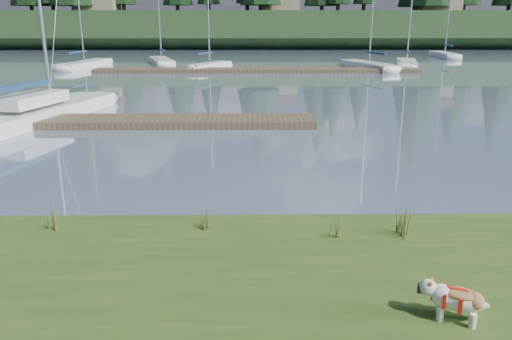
{
  "coord_description": "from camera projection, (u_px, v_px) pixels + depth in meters",
  "views": [
    {
      "loc": [
        1.45,
        -10.72,
        4.06
      ],
      "look_at": [
        1.57,
        -0.5,
        0.97
      ],
      "focal_mm": 35.0,
      "sensor_mm": 36.0,
      "label": 1
    }
  ],
  "objects": [
    {
      "name": "sailboat_bg_5",
      "position": [
        443.0,
        54.0,
        56.03
      ],
      "size": [
        2.08,
        7.97,
        11.28
      ],
      "rotation": [
        0.0,
        0.0,
        1.5
      ],
      "color": "white",
      "rests_on": "ground"
    },
    {
      "name": "ridge",
      "position": [
        241.0,
        30.0,
        80.57
      ],
      "size": [
        200.0,
        20.0,
        5.0
      ],
      "primitive_type": "cube",
      "color": "black",
      "rests_on": "ground"
    },
    {
      "name": "sailboat_bg_2",
      "position": [
        213.0,
        65.0,
        42.52
      ],
      "size": [
        3.87,
        5.46,
        8.81
      ],
      "rotation": [
        0.0,
        0.0,
        1.03
      ],
      "color": "white",
      "rests_on": "ground"
    },
    {
      "name": "weed_3",
      "position": [
        51.0,
        217.0,
        9.13
      ],
      "size": [
        0.17,
        0.14,
        0.57
      ],
      "color": "#475B23",
      "rests_on": "bank"
    },
    {
      "name": "dock_near",
      "position": [
        114.0,
        122.0,
        19.95
      ],
      "size": [
        16.0,
        2.0,
        0.3
      ],
      "primitive_type": "cube",
      "color": "#4C3D2C",
      "rests_on": "ground"
    },
    {
      "name": "sailboat_bg_1",
      "position": [
        161.0,
        61.0,
        47.35
      ],
      "size": [
        3.8,
        7.94,
        11.7
      ],
      "rotation": [
        0.0,
        0.0,
        1.87
      ],
      "color": "white",
      "rests_on": "ground"
    },
    {
      "name": "sailboat_main",
      "position": [
        51.0,
        107.0,
        21.57
      ],
      "size": [
        4.4,
        10.37,
        14.51
      ],
      "rotation": [
        0.0,
        0.0,
        1.33
      ],
      "color": "white",
      "rests_on": "ground"
    },
    {
      "name": "sailboat_bg_0",
      "position": [
        89.0,
        63.0,
        44.42
      ],
      "size": [
        3.17,
        8.53,
        12.09
      ],
      "rotation": [
        0.0,
        0.0,
        1.38
      ],
      "color": "white",
      "rests_on": "ground"
    },
    {
      "name": "sailboat_bg_3",
      "position": [
        365.0,
        65.0,
        43.21
      ],
      "size": [
        4.02,
        8.46,
        12.22
      ],
      "rotation": [
        0.0,
        0.0,
        1.87
      ],
      "color": "white",
      "rests_on": "ground"
    },
    {
      "name": "weed_0",
      "position": [
        207.0,
        217.0,
        9.24
      ],
      "size": [
        0.17,
        0.14,
        0.49
      ],
      "color": "#475B23",
      "rests_on": "bank"
    },
    {
      "name": "dock_far",
      "position": [
        257.0,
        70.0,
        40.11
      ],
      "size": [
        26.0,
        2.2,
        0.3
      ],
      "primitive_type": "cube",
      "color": "#4C3D2C",
      "rests_on": "ground"
    },
    {
      "name": "mud_lip",
      "position": [
        178.0,
        230.0,
        9.87
      ],
      "size": [
        60.0,
        0.5,
        0.14
      ],
      "primitive_type": "cube",
      "color": "#33281C",
      "rests_on": "ground"
    },
    {
      "name": "ground",
      "position": [
        232.0,
        72.0,
        40.13
      ],
      "size": [
        200.0,
        200.0,
        0.0
      ],
      "primitive_type": "plane",
      "color": "gray",
      "rests_on": "ground"
    },
    {
      "name": "weed_5",
      "position": [
        406.0,
        223.0,
        8.78
      ],
      "size": [
        0.17,
        0.14,
        0.67
      ],
      "color": "#475B23",
      "rests_on": "bank"
    },
    {
      "name": "weed_1",
      "position": [
        207.0,
        219.0,
        9.2
      ],
      "size": [
        0.17,
        0.14,
        0.44
      ],
      "color": "#475B23",
      "rests_on": "bank"
    },
    {
      "name": "sailboat_bg_4",
      "position": [
        406.0,
        63.0,
        45.1
      ],
      "size": [
        3.6,
        8.15,
        11.81
      ],
      "rotation": [
        0.0,
        0.0,
        1.31
      ],
      "color": "white",
      "rests_on": "ground"
    },
    {
      "name": "bulldog",
      "position": [
        456.0,
        298.0,
        6.34
      ],
      "size": [
        0.85,
        0.57,
        0.5
      ],
      "rotation": [
        0.0,
        0.0,
        2.74
      ],
      "color": "silver",
      "rests_on": "bank"
    },
    {
      "name": "weed_4",
      "position": [
        335.0,
        227.0,
        8.85
      ],
      "size": [
        0.17,
        0.14,
        0.45
      ],
      "color": "#475B23",
      "rests_on": "bank"
    },
    {
      "name": "weed_2",
      "position": [
        399.0,
        219.0,
        8.97
      ],
      "size": [
        0.17,
        0.14,
        0.65
      ],
      "color": "#475B23",
      "rests_on": "bank"
    }
  ]
}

